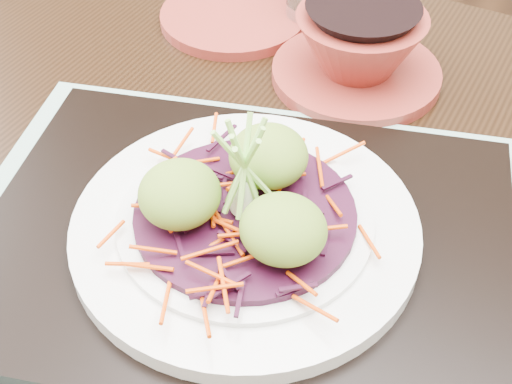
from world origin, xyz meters
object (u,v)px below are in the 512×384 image
at_px(white_plate, 245,226).
at_px(terracotta_side_plate, 234,17).
at_px(dining_table, 285,277).
at_px(terracotta_bowl_set, 359,52).
at_px(serving_tray, 246,242).

relative_size(white_plate, terracotta_side_plate, 1.59).
xyz_separation_m(dining_table, terracotta_bowl_set, (-0.01, 0.21, 0.14)).
bearing_deg(terracotta_side_plate, dining_table, -54.56).
bearing_deg(serving_tray, terracotta_side_plate, 104.56).
distance_m(white_plate, terracotta_bowl_set, 0.28).
bearing_deg(serving_tray, terracotta_bowl_set, 76.80).
bearing_deg(terracotta_bowl_set, terracotta_side_plate, 163.68).
relative_size(serving_tray, white_plate, 1.54).
xyz_separation_m(serving_tray, terracotta_bowl_set, (-0.00, 0.28, 0.02)).
height_order(dining_table, terracotta_bowl_set, terracotta_bowl_set).
distance_m(dining_table, serving_tray, 0.14).
relative_size(dining_table, serving_tray, 3.03).
distance_m(serving_tray, terracotta_bowl_set, 0.28).
bearing_deg(dining_table, white_plate, -94.21).
distance_m(dining_table, terracotta_bowl_set, 0.25).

